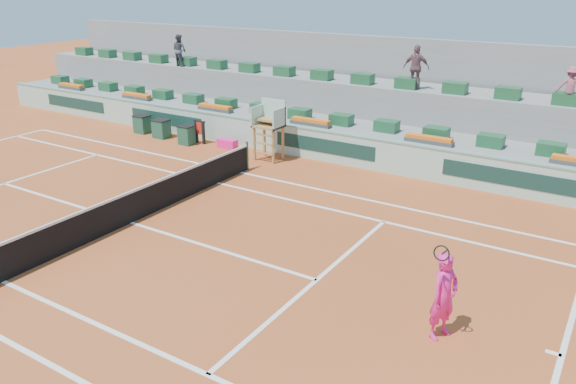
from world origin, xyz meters
name	(u,v)px	position (x,y,z in m)	size (l,w,h in m)	color
ground	(131,223)	(0.00, 0.00, 0.00)	(90.00, 90.00, 0.00)	#9F451E
seating_tier_lower	(310,128)	(0.00, 10.70, 0.60)	(36.00, 4.00, 1.20)	gray
seating_tier_upper	(327,106)	(0.00, 12.30, 1.30)	(36.00, 2.40, 2.60)	gray
stadium_back_wall	(344,81)	(0.00, 13.90, 2.20)	(36.00, 0.40, 4.40)	gray
player_bag	(227,144)	(-2.42, 7.79, 0.20)	(0.88, 0.39, 0.39)	#FE2190
spectator_left	(179,50)	(-8.20, 11.41, 3.40)	(0.78, 0.61, 1.60)	#494A55
spectator_mid	(416,67)	(4.35, 11.66, 3.49)	(1.04, 0.43, 1.78)	#724C54
spectator_right	(571,86)	(10.08, 11.53, 3.30)	(0.91, 0.52, 1.41)	#9C4E61
court_lines	(131,223)	(0.00, 0.00, 0.01)	(23.89, 11.09, 0.01)	white
tennis_net	(129,207)	(0.00, 0.00, 0.53)	(0.10, 11.97, 1.10)	black
advertising_hoarding	(284,138)	(0.02, 8.50, 0.63)	(36.00, 0.34, 1.26)	#A2CCBA
umpire_chair	(270,122)	(0.00, 7.50, 1.54)	(1.10, 0.90, 2.40)	olive
seat_row_lower	(300,114)	(0.00, 9.80, 1.42)	(32.90, 0.60, 0.44)	#1B532E
seat_row_upper	(322,75)	(0.00, 11.70, 2.82)	(32.90, 0.60, 0.44)	#1B532E
flower_planters	(260,115)	(-1.50, 9.00, 1.33)	(26.80, 0.36, 0.28)	#454545
drink_cooler_a	(187,135)	(-4.30, 7.31, 0.42)	(0.65, 0.56, 0.84)	#184834
drink_cooler_b	(161,129)	(-6.02, 7.53, 0.42)	(0.71, 0.62, 0.84)	#184834
drink_cooler_c	(142,124)	(-7.40, 7.69, 0.42)	(0.71, 0.61, 0.84)	#184834
towel_rack	(200,130)	(-3.89, 7.74, 0.60)	(0.62, 0.10, 1.03)	black
tennis_player	(444,296)	(9.65, -0.61, 0.94)	(0.67, 0.96, 2.28)	#FE2190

